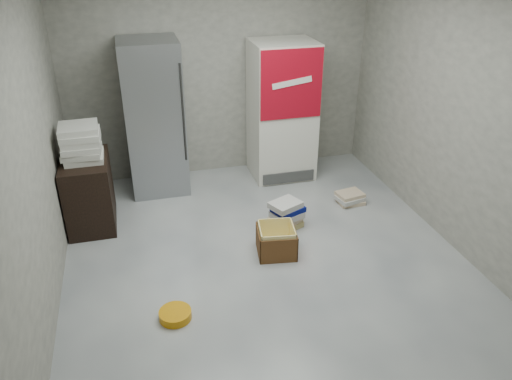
{
  "coord_description": "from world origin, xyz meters",
  "views": [
    {
      "loc": [
        -1.17,
        -3.86,
        3.01
      ],
      "look_at": [
        0.02,
        0.7,
        0.55
      ],
      "focal_mm": 35.0,
      "sensor_mm": 36.0,
      "label": 1
    }
  ],
  "objects_px": {
    "wood_shelf": "(89,192)",
    "cardboard_box": "(276,242)",
    "steel_fridge": "(154,118)",
    "coke_cooler": "(282,111)",
    "phonebook_stack_main": "(286,215)"
  },
  "relations": [
    {
      "from": "wood_shelf",
      "to": "cardboard_box",
      "type": "relative_size",
      "value": 1.81
    },
    {
      "from": "cardboard_box",
      "to": "wood_shelf",
      "type": "bearing_deg",
      "value": 157.43
    },
    {
      "from": "cardboard_box",
      "to": "steel_fridge",
      "type": "bearing_deg",
      "value": 127.56
    },
    {
      "from": "steel_fridge",
      "to": "phonebook_stack_main",
      "type": "distance_m",
      "value": 2.05
    },
    {
      "from": "coke_cooler",
      "to": "cardboard_box",
      "type": "distance_m",
      "value": 2.09
    },
    {
      "from": "wood_shelf",
      "to": "phonebook_stack_main",
      "type": "distance_m",
      "value": 2.23
    },
    {
      "from": "steel_fridge",
      "to": "coke_cooler",
      "type": "height_order",
      "value": "steel_fridge"
    },
    {
      "from": "coke_cooler",
      "to": "cardboard_box",
      "type": "relative_size",
      "value": 4.08
    },
    {
      "from": "coke_cooler",
      "to": "phonebook_stack_main",
      "type": "xyz_separation_m",
      "value": [
        -0.36,
        -1.38,
        -0.74
      ]
    },
    {
      "from": "wood_shelf",
      "to": "phonebook_stack_main",
      "type": "relative_size",
      "value": 1.85
    },
    {
      "from": "wood_shelf",
      "to": "cardboard_box",
      "type": "height_order",
      "value": "wood_shelf"
    },
    {
      "from": "phonebook_stack_main",
      "to": "cardboard_box",
      "type": "height_order",
      "value": "phonebook_stack_main"
    },
    {
      "from": "steel_fridge",
      "to": "wood_shelf",
      "type": "xyz_separation_m",
      "value": [
        -0.83,
        -0.73,
        -0.55
      ]
    },
    {
      "from": "wood_shelf",
      "to": "coke_cooler",
      "type": "bearing_deg",
      "value": 16.28
    },
    {
      "from": "coke_cooler",
      "to": "wood_shelf",
      "type": "height_order",
      "value": "coke_cooler"
    }
  ]
}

